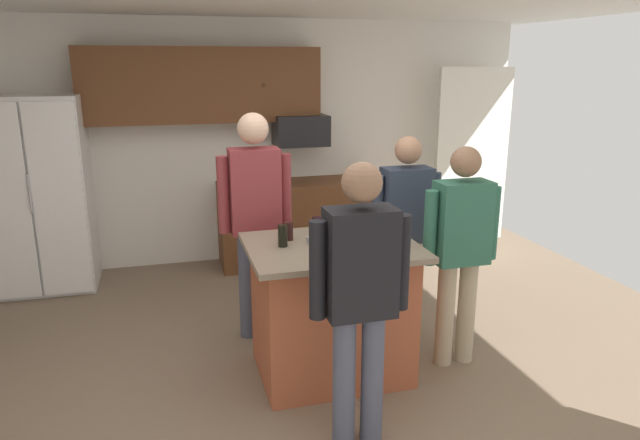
# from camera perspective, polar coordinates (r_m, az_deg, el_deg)

# --- Properties ---
(floor) EXTENTS (7.04, 7.04, 0.00)m
(floor) POSITION_cam_1_polar(r_m,az_deg,el_deg) (4.20, -1.74, -15.47)
(floor) COLOR #7F6B56
(floor) RESTS_ON ground
(back_wall) EXTENTS (6.40, 0.10, 2.60)m
(back_wall) POSITION_cam_1_polar(r_m,az_deg,el_deg) (6.42, -7.80, 7.56)
(back_wall) COLOR white
(back_wall) RESTS_ON ground
(french_door_window_panel) EXTENTS (0.90, 0.06, 2.00)m
(french_door_window_panel) POSITION_cam_1_polar(r_m,az_deg,el_deg) (6.92, 14.73, 6.08)
(french_door_window_panel) COLOR white
(french_door_window_panel) RESTS_ON ground
(cabinet_run_upper) EXTENTS (2.40, 0.38, 0.75)m
(cabinet_run_upper) POSITION_cam_1_polar(r_m,az_deg,el_deg) (6.13, -11.55, 12.91)
(cabinet_run_upper) COLOR brown
(cabinet_run_lower) EXTENTS (1.80, 0.63, 0.90)m
(cabinet_run_lower) POSITION_cam_1_polar(r_m,az_deg,el_deg) (6.39, -1.80, -0.13)
(cabinet_run_lower) COLOR brown
(cabinet_run_lower) RESTS_ON ground
(refrigerator) EXTENTS (0.91, 0.76, 1.86)m
(refrigerator) POSITION_cam_1_polar(r_m,az_deg,el_deg) (6.13, -25.97, 2.28)
(refrigerator) COLOR white
(refrigerator) RESTS_ON ground
(microwave_over_range) EXTENTS (0.56, 0.40, 0.32)m
(microwave_over_range) POSITION_cam_1_polar(r_m,az_deg,el_deg) (6.22, -1.92, 8.84)
(microwave_over_range) COLOR black
(kitchen_island) EXTENTS (1.15, 0.90, 0.96)m
(kitchen_island) POSITION_cam_1_polar(r_m,az_deg,el_deg) (4.08, 1.13, -8.74)
(kitchen_island) COLOR #AD5638
(kitchen_island) RESTS_ON ground
(person_guest_left) EXTENTS (0.57, 0.24, 1.79)m
(person_guest_left) POSITION_cam_1_polar(r_m,az_deg,el_deg) (4.48, -6.39, 0.95)
(person_guest_left) COLOR #4C5166
(person_guest_left) RESTS_ON ground
(person_elder_center) EXTENTS (0.57, 0.22, 1.60)m
(person_elder_center) POSITION_cam_1_polar(r_m,az_deg,el_deg) (4.19, 13.69, -2.24)
(person_elder_center) COLOR tan
(person_elder_center) RESTS_ON ground
(person_guest_by_door) EXTENTS (0.57, 0.22, 1.61)m
(person_guest_by_door) POSITION_cam_1_polar(r_m,az_deg,el_deg) (4.60, 8.42, -0.34)
(person_guest_by_door) COLOR tan
(person_guest_by_door) RESTS_ON ground
(person_guest_right) EXTENTS (0.57, 0.22, 1.66)m
(person_guest_right) POSITION_cam_1_polar(r_m,az_deg,el_deg) (3.18, 3.96, -6.83)
(person_guest_right) COLOR #4C5166
(person_guest_right) RESTS_ON ground
(glass_stout_tall) EXTENTS (0.07, 0.07, 0.14)m
(glass_stout_tall) POSITION_cam_1_polar(r_m,az_deg,el_deg) (4.09, -0.30, -0.64)
(glass_stout_tall) COLOR black
(glass_stout_tall) RESTS_ON kitchen_island
(tumbler_amber) EXTENTS (0.06, 0.06, 0.15)m
(tumbler_amber) POSITION_cam_1_polar(r_m,az_deg,el_deg) (3.86, -3.70, -1.54)
(tumbler_amber) COLOR black
(tumbler_amber) RESTS_ON kitchen_island
(glass_pilsner) EXTENTS (0.06, 0.06, 0.13)m
(glass_pilsner) POSITION_cam_1_polar(r_m,az_deg,el_deg) (4.00, -3.12, -1.10)
(glass_pilsner) COLOR black
(glass_pilsner) RESTS_ON kitchen_island
(mug_ceramic_white) EXTENTS (0.12, 0.08, 0.09)m
(mug_ceramic_white) POSITION_cam_1_polar(r_m,az_deg,el_deg) (4.16, 2.53, -0.69)
(mug_ceramic_white) COLOR white
(mug_ceramic_white) RESTS_ON kitchen_island
(mug_blue_stoneware) EXTENTS (0.12, 0.08, 0.10)m
(mug_blue_stoneware) POSITION_cam_1_polar(r_m,az_deg,el_deg) (3.75, 6.66, -2.53)
(mug_blue_stoneware) COLOR #4C6B99
(mug_blue_stoneware) RESTS_ON kitchen_island
(glass_short_whisky) EXTENTS (0.07, 0.07, 0.17)m
(glass_short_whisky) POSITION_cam_1_polar(r_m,az_deg,el_deg) (3.97, 6.80, -0.98)
(glass_short_whisky) COLOR black
(glass_short_whisky) RESTS_ON kitchen_island
(serving_tray) EXTENTS (0.44, 0.30, 0.04)m
(serving_tray) POSITION_cam_1_polar(r_m,az_deg,el_deg) (3.88, 2.30, -2.24)
(serving_tray) COLOR #B7B7BC
(serving_tray) RESTS_ON kitchen_island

